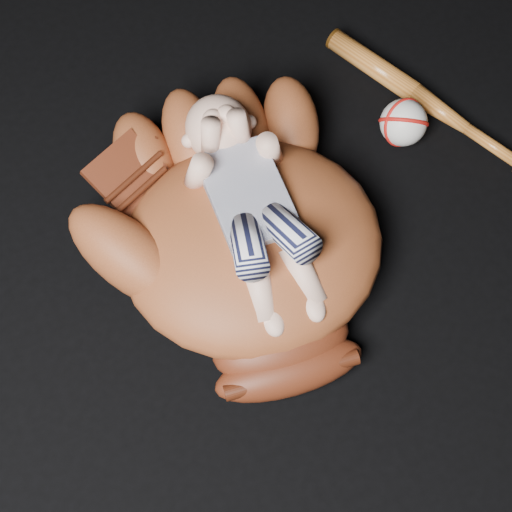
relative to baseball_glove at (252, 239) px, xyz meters
name	(u,v)px	position (x,y,z in m)	size (l,w,h in m)	color
baseball_glove	(252,239)	(0.00, 0.00, 0.00)	(0.46, 0.52, 0.16)	brown
newborn_baby	(255,211)	(0.01, 0.01, 0.05)	(0.16, 0.36, 0.14)	#EBB397
baseball_bat	(425,101)	(0.38, 0.12, -0.06)	(0.04, 0.39, 0.04)	#B56323
baseball	(404,123)	(0.32, 0.09, -0.04)	(0.07, 0.07, 0.07)	white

